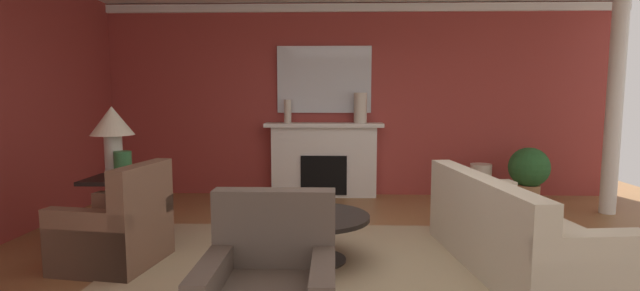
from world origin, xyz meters
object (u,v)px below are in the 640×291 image
(coffee_table, at_px, (316,227))
(vase_tall_corner, at_px, (480,183))
(armchair_near_window, at_px, (117,233))
(side_table, at_px, (116,205))
(potted_plant, at_px, (529,171))
(table_lamp, at_px, (112,128))
(vase_mantel_left, at_px, (288,111))
(fireplace, at_px, (324,162))
(sofa, at_px, (511,236))
(vase_mantel_right, at_px, (360,108))
(vase_on_side_table, at_px, (123,166))
(mantel_mirror, at_px, (324,80))

(coffee_table, distance_m, vase_tall_corner, 3.41)
(armchair_near_window, height_order, side_table, armchair_near_window)
(coffee_table, distance_m, potted_plant, 3.71)
(table_lamp, xyz_separation_m, vase_mantel_left, (1.60, 2.25, 0.09))
(fireplace, relative_size, side_table, 2.57)
(sofa, relative_size, side_table, 3.12)
(side_table, bearing_deg, vase_tall_corner, 24.13)
(side_table, height_order, potted_plant, potted_plant)
(vase_tall_corner, xyz_separation_m, vase_mantel_right, (-1.75, 0.25, 1.09))
(armchair_near_window, relative_size, table_lamp, 1.27)
(sofa, relative_size, potted_plant, 2.63)
(vase_mantel_right, bearing_deg, armchair_near_window, -129.55)
(vase_tall_corner, bearing_deg, vase_on_side_table, -153.84)
(sofa, distance_m, vase_mantel_left, 3.82)
(coffee_table, xyz_separation_m, vase_on_side_table, (-2.00, 0.39, 0.51))
(armchair_near_window, distance_m, vase_tall_corner, 4.92)
(mantel_mirror, xyz_separation_m, sofa, (1.75, -3.04, -1.50))
(vase_mantel_right, bearing_deg, mantel_mirror, 162.82)
(mantel_mirror, bearing_deg, side_table, -131.71)
(sofa, height_order, vase_mantel_left, vase_mantel_left)
(mantel_mirror, xyz_separation_m, vase_mantel_right, (0.55, -0.17, -0.43))
(fireplace, relative_size, armchair_near_window, 1.89)
(fireplace, height_order, vase_tall_corner, fireplace)
(armchair_near_window, distance_m, vase_mantel_right, 3.91)
(vase_mantel_left, bearing_deg, side_table, -125.53)
(sofa, relative_size, armchair_near_window, 2.30)
(vase_on_side_table, bearing_deg, coffee_table, -11.08)
(armchair_near_window, height_order, vase_mantel_left, vase_mantel_left)
(mantel_mirror, bearing_deg, table_lamp, -131.71)
(potted_plant, bearing_deg, table_lamp, -160.66)
(armchair_near_window, bearing_deg, mantel_mirror, 59.00)
(side_table, relative_size, vase_mantel_right, 1.53)
(side_table, height_order, vase_tall_corner, side_table)
(vase_mantel_right, height_order, vase_on_side_table, vase_mantel_right)
(sofa, relative_size, vase_on_side_table, 7.43)
(fireplace, xyz_separation_m, sofa, (1.75, -2.92, -0.24))
(vase_on_side_table, height_order, potted_plant, vase_on_side_table)
(table_lamp, xyz_separation_m, vase_mantel_right, (2.70, 2.25, 0.14))
(mantel_mirror, relative_size, table_lamp, 1.92)
(armchair_near_window, relative_size, vase_mantel_left, 2.69)
(table_lamp, bearing_deg, mantel_mirror, 48.29)
(fireplace, distance_m, side_table, 3.15)
(fireplace, relative_size, potted_plant, 2.16)
(fireplace, bearing_deg, coffee_table, -90.19)
(vase_tall_corner, bearing_deg, fireplace, 172.60)
(vase_tall_corner, height_order, vase_mantel_right, vase_mantel_right)
(armchair_near_window, bearing_deg, vase_mantel_right, 50.45)
(vase_mantel_right, relative_size, potted_plant, 0.55)
(table_lamp, height_order, vase_mantel_right, vase_mantel_right)
(fireplace, relative_size, vase_mantel_left, 5.10)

